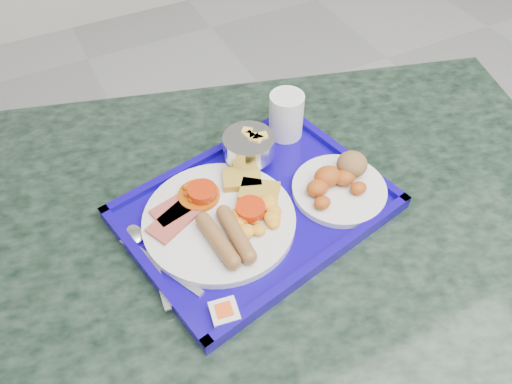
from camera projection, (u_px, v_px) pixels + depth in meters
table at (275, 268)px, 1.03m from camera, size 1.32×1.06×0.72m
tray at (256, 209)px, 0.88m from camera, size 0.50×0.41×0.03m
main_plate at (224, 217)px, 0.84m from camera, size 0.26×0.26×0.04m
bread_plate at (340, 182)px, 0.89m from camera, size 0.17×0.17×0.06m
fruit_bowl at (249, 146)px, 0.92m from camera, size 0.10×0.10×0.07m
juice_cup at (286, 114)px, 0.97m from camera, size 0.07×0.07×0.09m
spoon at (141, 245)px, 0.82m from camera, size 0.04×0.18×0.01m
knife at (160, 266)px, 0.79m from camera, size 0.09×0.16×0.00m
jam_packet at (224, 312)px, 0.73m from camera, size 0.05×0.05×0.02m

